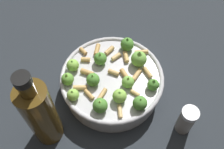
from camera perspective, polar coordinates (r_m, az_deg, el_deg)
ground_plane at (r=0.68m, az=-0.00°, el=-3.15°), size 2.40×2.40×0.00m
cooking_pan at (r=0.65m, az=0.01°, el=-1.49°), size 0.26×0.26×0.11m
pepper_shaker at (r=0.62m, az=16.06°, el=-9.65°), size 0.04×0.04×0.08m
olive_oil_bottle at (r=0.56m, az=-15.51°, el=-8.32°), size 0.07×0.07×0.24m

